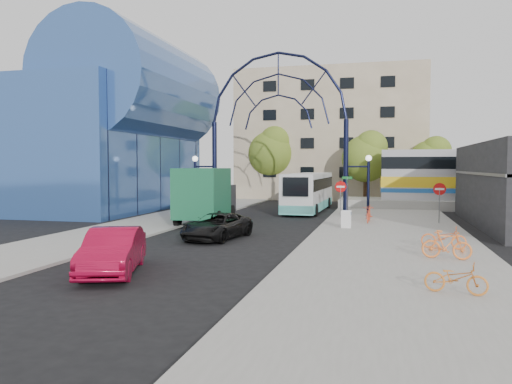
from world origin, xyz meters
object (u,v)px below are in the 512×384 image
(street_name_sign, at_px, (347,188))
(bike_far_b, at_px, (447,245))
(tree_north_c, at_px, (432,159))
(bike_near_a, at_px, (369,215))
(green_truck, at_px, (206,196))
(bike_near_b, at_px, (369,212))
(gateway_arch, at_px, (278,100))
(tree_north_a, at_px, (367,156))
(do_not_enter_sign, at_px, (439,193))
(red_sedan, at_px, (113,251))
(tree_north_b, at_px, (273,151))
(bike_far_a, at_px, (444,237))
(stop_sign, at_px, (341,190))
(black_suv, at_px, (217,226))
(sandwich_board, at_px, (346,217))
(bike_far_c, at_px, (456,278))
(city_bus, at_px, (309,191))

(street_name_sign, distance_m, bike_far_b, 16.01)
(tree_north_c, bearing_deg, bike_near_a, -106.03)
(green_truck, relative_size, bike_near_b, 4.78)
(gateway_arch, xyz_separation_m, tree_north_a, (6.12, 11.93, -3.95))
(do_not_enter_sign, bearing_deg, red_sedan, -125.13)
(tree_north_b, distance_m, bike_near_a, 23.67)
(street_name_sign, xyz_separation_m, red_sedan, (-6.49, -20.06, -1.37))
(bike_near_b, distance_m, bike_far_a, 11.80)
(stop_sign, bearing_deg, bike_far_b, -70.60)
(tree_north_c, distance_m, black_suv, 29.96)
(stop_sign, height_order, green_truck, green_truck)
(bike_near_b, relative_size, bike_far_b, 0.82)
(gateway_arch, bearing_deg, street_name_sign, -15.07)
(sandwich_board, bearing_deg, bike_far_c, -74.20)
(black_suv, distance_m, bike_near_b, 12.49)
(street_name_sign, height_order, city_bus, city_bus)
(tree_north_b, bearing_deg, street_name_sign, -62.35)
(black_suv, distance_m, bike_near_a, 11.02)
(tree_north_b, relative_size, bike_near_b, 5.35)
(gateway_arch, distance_m, green_truck, 10.10)
(tree_north_c, relative_size, green_truck, 0.91)
(green_truck, bearing_deg, red_sedan, -87.99)
(bike_far_b, bearing_deg, city_bus, 31.31)
(bike_near_b, xyz_separation_m, bike_far_b, (3.18, -13.81, 0.10))
(street_name_sign, relative_size, tree_north_a, 0.40)
(do_not_enter_sign, distance_m, bike_near_a, 4.49)
(bike_near_a, relative_size, bike_far_b, 1.02)
(street_name_sign, relative_size, bike_far_c, 1.68)
(tree_north_c, distance_m, green_truck, 25.86)
(gateway_arch, relative_size, tree_north_c, 2.10)
(stop_sign, bearing_deg, green_truck, -149.58)
(gateway_arch, xyz_separation_m, black_suv, (-0.40, -13.05, -7.91))
(sandwich_board, distance_m, green_truck, 8.99)
(bike_near_a, bearing_deg, city_bus, 124.10)
(stop_sign, height_order, bike_near_b, stop_sign)
(tree_north_b, height_order, black_suv, tree_north_b)
(city_bus, bearing_deg, green_truck, -115.46)
(tree_north_c, xyz_separation_m, bike_near_a, (-5.35, -18.62, -3.67))
(tree_north_c, relative_size, red_sedan, 1.40)
(green_truck, height_order, bike_far_a, green_truck)
(green_truck, bearing_deg, sandwich_board, -13.91)
(tree_north_b, xyz_separation_m, bike_near_a, (10.65, -20.62, -4.66))
(bike_far_a, height_order, bike_far_b, bike_far_b)
(do_not_enter_sign, relative_size, tree_north_c, 0.38)
(gateway_arch, height_order, tree_north_a, gateway_arch)
(do_not_enter_sign, bearing_deg, gateway_arch, 160.01)
(black_suv, bearing_deg, street_name_sign, 73.20)
(tree_north_c, height_order, bike_far_c, tree_north_c)
(sandwich_board, height_order, red_sedan, red_sedan)
(do_not_enter_sign, xyz_separation_m, street_name_sign, (-5.80, 2.60, 0.15))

